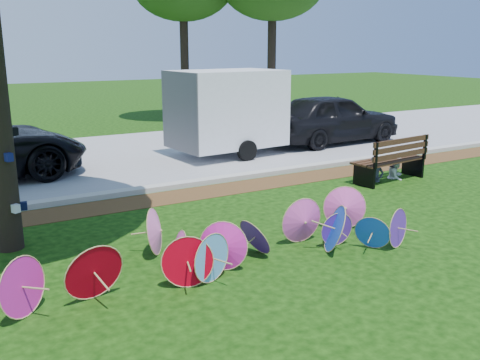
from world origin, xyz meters
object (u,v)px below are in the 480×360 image
Objects in this scene: cargo_trailer at (227,108)px; park_bench at (388,159)px; parasol_pile at (242,240)px; person_left at (376,157)px; person_right at (397,156)px; dark_pickup at (332,118)px.

cargo_trailer is 5.15m from park_bench.
parasol_pile is 5.28× the size of person_left.
person_left reaches higher than person_right.
person_right is at bearing 156.54° from dark_pickup.
cargo_trailer is at bearing 105.65° from park_bench.
dark_pickup reaches higher than park_bench.
dark_pickup reaches higher than parasol_pile.
person_right is at bearing 14.51° from person_left.
cargo_trailer is (3.79, 7.38, 1.04)m from parasol_pile.
parasol_pile is at bearing -176.64° from person_right.
cargo_trailer reaches higher than parasol_pile.
dark_pickup reaches higher than person_left.
cargo_trailer is 1.54× the size of park_bench.
person_left is at bearing 27.03° from parasol_pile.
park_bench is 0.35m from person_right.
park_bench is at bearing -73.00° from cargo_trailer.
dark_pickup is 1.55× the size of cargo_trailer.
dark_pickup is 2.38× the size of park_bench.
cargo_trailer reaches higher than person_left.
parasol_pile is at bearing -138.46° from person_left.
person_left is 0.70m from person_right.
parasol_pile is 2.00× the size of cargo_trailer.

